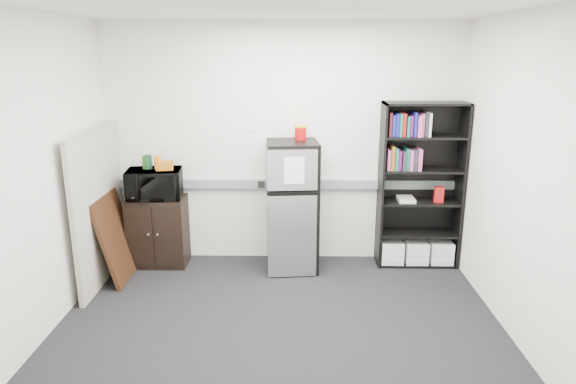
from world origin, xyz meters
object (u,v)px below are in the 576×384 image
object	(u,v)px
cabinet	(158,231)
microwave	(154,184)
bookshelf	(420,187)
cubicle_partition	(99,207)
refrigerator	(292,207)

from	to	relation	value
cabinet	microwave	bearing A→B (deg)	-90.00
bookshelf	microwave	distance (m)	2.95
bookshelf	cubicle_partition	size ratio (longest dim) A/B	1.14
microwave	bookshelf	bearing A→B (deg)	-4.91
cabinet	bookshelf	bearing A→B (deg)	1.25
refrigerator	microwave	bearing A→B (deg)	172.29
cubicle_partition	refrigerator	xyz separation A→B (m)	(2.01, 0.34, -0.09)
cubicle_partition	refrigerator	world-z (taller)	cubicle_partition
microwave	refrigerator	size ratio (longest dim) A/B	0.41
cubicle_partition	microwave	world-z (taller)	cubicle_partition
bookshelf	microwave	world-z (taller)	bookshelf
cubicle_partition	cabinet	size ratio (longest dim) A/B	2.04
bookshelf	cabinet	size ratio (longest dim) A/B	2.32
bookshelf	refrigerator	size ratio (longest dim) A/B	1.28
cabinet	refrigerator	xyz separation A→B (m)	(1.53, -0.08, 0.32)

